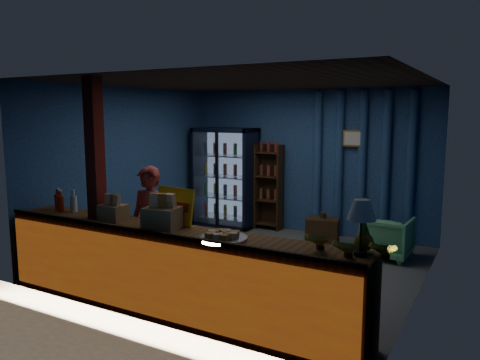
# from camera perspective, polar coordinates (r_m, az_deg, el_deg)

# --- Properties ---
(ground) EXTENTS (4.60, 4.60, 0.00)m
(ground) POSITION_cam_1_polar(r_m,az_deg,el_deg) (6.91, 1.37, -10.23)
(ground) COLOR #515154
(ground) RESTS_ON ground
(room_walls) EXTENTS (4.60, 4.60, 4.60)m
(room_walls) POSITION_cam_1_polar(r_m,az_deg,el_deg) (6.58, 1.42, 2.83)
(room_walls) COLOR navy
(room_walls) RESTS_ON ground
(counter) EXTENTS (4.40, 0.57, 0.99)m
(counter) POSITION_cam_1_polar(r_m,az_deg,el_deg) (5.24, -8.64, -10.95)
(counter) COLOR brown
(counter) RESTS_ON ground
(support_post) EXTENTS (0.16, 0.16, 2.60)m
(support_post) POSITION_cam_1_polar(r_m,az_deg,el_deg) (5.73, -17.07, -1.05)
(support_post) COLOR maroon
(support_post) RESTS_ON ground
(beverage_cooler) EXTENTS (1.20, 0.62, 1.90)m
(beverage_cooler) POSITION_cam_1_polar(r_m,az_deg,el_deg) (9.07, -1.58, 0.28)
(beverage_cooler) COLOR black
(beverage_cooler) RESTS_ON ground
(bottle_shelf) EXTENTS (0.50, 0.28, 1.60)m
(bottle_shelf) POSITION_cam_1_polar(r_m,az_deg,el_deg) (8.82, 3.64, -0.88)
(bottle_shelf) COLOR #3C2513
(bottle_shelf) RESTS_ON ground
(curtain_folds) EXTENTS (1.74, 0.14, 2.50)m
(curtain_folds) POSITION_cam_1_polar(r_m,az_deg,el_deg) (8.25, 14.63, 1.78)
(curtain_folds) COLOR navy
(curtain_folds) RESTS_ON room_walls
(framed_picture) EXTENTS (0.36, 0.04, 0.28)m
(framed_picture) POSITION_cam_1_polar(r_m,az_deg,el_deg) (8.21, 13.65, 4.94)
(framed_picture) COLOR gold
(framed_picture) RESTS_ON room_walls
(shopkeeper) EXTENTS (0.58, 0.40, 1.54)m
(shopkeeper) POSITION_cam_1_polar(r_m,az_deg,el_deg) (5.96, -10.95, -5.71)
(shopkeeper) COLOR maroon
(shopkeeper) RESTS_ON ground
(green_chair) EXTENTS (0.71, 0.73, 0.63)m
(green_chair) POSITION_cam_1_polar(r_m,az_deg,el_deg) (7.47, 17.51, -6.67)
(green_chair) COLOR #5AB576
(green_chair) RESTS_ON ground
(side_table) EXTENTS (0.58, 0.47, 0.56)m
(side_table) POSITION_cam_1_polar(r_m,az_deg,el_deg) (7.86, 10.03, -6.27)
(side_table) COLOR #3C2513
(side_table) RESTS_ON ground
(yellow_sign) EXTENTS (0.52, 0.15, 0.41)m
(yellow_sign) POSITION_cam_1_polar(r_m,az_deg,el_deg) (5.28, -7.96, -3.14)
(yellow_sign) COLOR #FFB50D
(yellow_sign) RESTS_ON counter
(soda_bottles) EXTENTS (0.37, 0.17, 0.28)m
(soda_bottles) POSITION_cam_1_polar(r_m,az_deg,el_deg) (6.33, -20.66, -2.54)
(soda_bottles) COLOR #B6290C
(soda_bottles) RESTS_ON counter
(snack_box_left) EXTENTS (0.41, 0.35, 0.38)m
(snack_box_left) POSITION_cam_1_polar(r_m,az_deg,el_deg) (5.09, -9.47, -4.40)
(snack_box_left) COLOR #9A744A
(snack_box_left) RESTS_ON counter
(snack_box_centre) EXTENTS (0.29, 0.24, 0.31)m
(snack_box_centre) POSITION_cam_1_polar(r_m,az_deg,el_deg) (5.59, -15.17, -3.72)
(snack_box_centre) COLOR #9A744A
(snack_box_centre) RESTS_ON counter
(pastry_tray) EXTENTS (0.49, 0.49, 0.08)m
(pastry_tray) POSITION_cam_1_polar(r_m,az_deg,el_deg) (4.63, -2.08, -6.93)
(pastry_tray) COLOR silver
(pastry_tray) RESTS_ON counter
(banana_bunches) EXTENTS (0.84, 0.32, 0.18)m
(banana_bunches) POSITION_cam_1_polar(r_m,az_deg,el_deg) (4.21, 13.18, -7.83)
(banana_bunches) COLOR gold
(banana_bunches) RESTS_ON counter
(table_lamp) EXTENTS (0.25, 0.25, 0.50)m
(table_lamp) POSITION_cam_1_polar(r_m,az_deg,el_deg) (4.17, 14.62, -3.80)
(table_lamp) COLOR black
(table_lamp) RESTS_ON counter
(pineapple) EXTENTS (0.17, 0.17, 0.30)m
(pineapple) POSITION_cam_1_polar(r_m,az_deg,el_deg) (4.34, 14.88, -6.95)
(pineapple) COLOR olive
(pineapple) RESTS_ON counter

